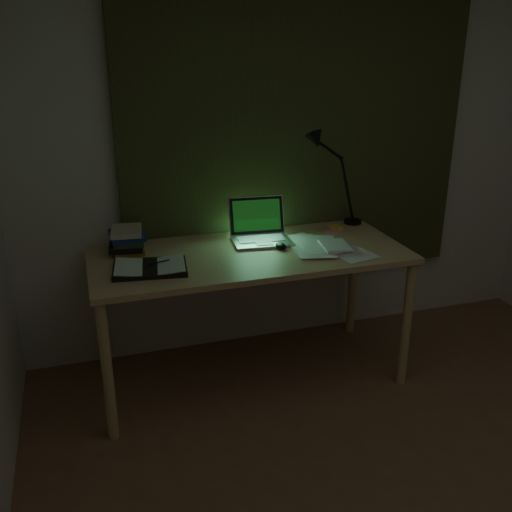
{
  "coord_description": "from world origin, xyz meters",
  "views": [
    {
      "loc": [
        -1.31,
        -1.32,
        1.91
      ],
      "look_at": [
        -0.45,
        1.42,
        0.82
      ],
      "focal_mm": 40.0,
      "sensor_mm": 36.0,
      "label": 1
    }
  ],
  "objects_px": {
    "loose_papers": "(326,247)",
    "desk_lamp": "(356,177)",
    "desk": "(250,316)",
    "open_textbook": "(150,267)",
    "book_stack": "(127,240)",
    "laptop": "(262,223)"
  },
  "relations": [
    {
      "from": "loose_papers",
      "to": "desk_lamp",
      "type": "xyz_separation_m",
      "value": [
        0.36,
        0.38,
        0.29
      ]
    },
    {
      "from": "book_stack",
      "to": "loose_papers",
      "type": "bearing_deg",
      "value": -14.58
    },
    {
      "from": "desk",
      "to": "open_textbook",
      "type": "distance_m",
      "value": 0.71
    },
    {
      "from": "desk",
      "to": "book_stack",
      "type": "distance_m",
      "value": 0.83
    },
    {
      "from": "desk",
      "to": "loose_papers",
      "type": "xyz_separation_m",
      "value": [
        0.43,
        -0.07,
        0.41
      ]
    },
    {
      "from": "open_textbook",
      "to": "book_stack",
      "type": "bearing_deg",
      "value": 112.0
    },
    {
      "from": "desk_lamp",
      "to": "loose_papers",
      "type": "bearing_deg",
      "value": -126.61
    },
    {
      "from": "loose_papers",
      "to": "desk_lamp",
      "type": "distance_m",
      "value": 0.6
    },
    {
      "from": "laptop",
      "to": "loose_papers",
      "type": "bearing_deg",
      "value": -27.21
    },
    {
      "from": "laptop",
      "to": "book_stack",
      "type": "relative_size",
      "value": 1.74
    },
    {
      "from": "desk",
      "to": "laptop",
      "type": "distance_m",
      "value": 0.55
    },
    {
      "from": "desk",
      "to": "laptop",
      "type": "xyz_separation_m",
      "value": [
        0.11,
        0.13,
        0.52
      ]
    },
    {
      "from": "laptop",
      "to": "desk_lamp",
      "type": "relative_size",
      "value": 0.63
    },
    {
      "from": "loose_papers",
      "to": "book_stack",
      "type": "bearing_deg",
      "value": 165.42
    },
    {
      "from": "desk_lamp",
      "to": "book_stack",
      "type": "bearing_deg",
      "value": -169.17
    },
    {
      "from": "book_stack",
      "to": "open_textbook",
      "type": "bearing_deg",
      "value": -75.44
    },
    {
      "from": "loose_papers",
      "to": "desk_lamp",
      "type": "bearing_deg",
      "value": 46.61
    },
    {
      "from": "desk_lamp",
      "to": "laptop",
      "type": "bearing_deg",
      "value": -158.21
    },
    {
      "from": "loose_papers",
      "to": "open_textbook",
      "type": "bearing_deg",
      "value": -178.28
    },
    {
      "from": "open_textbook",
      "to": "loose_papers",
      "type": "xyz_separation_m",
      "value": [
        1.0,
        0.03,
        -0.01
      ]
    },
    {
      "from": "book_stack",
      "to": "laptop",
      "type": "bearing_deg",
      "value": -5.99
    },
    {
      "from": "loose_papers",
      "to": "desk",
      "type": "bearing_deg",
      "value": 170.24
    }
  ]
}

